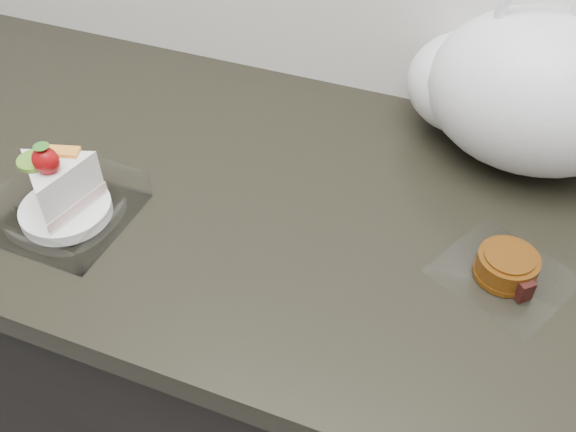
# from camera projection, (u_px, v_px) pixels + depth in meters

# --- Properties ---
(counter) EXTENTS (2.04, 0.64, 0.90)m
(counter) POSITION_uv_depth(u_px,v_px,m) (301.00, 377.00, 1.21)
(counter) COLOR black
(counter) RESTS_ON ground
(cake_tray) EXTENTS (0.17, 0.17, 0.13)m
(cake_tray) POSITION_uv_depth(u_px,v_px,m) (62.00, 198.00, 0.86)
(cake_tray) COLOR white
(cake_tray) RESTS_ON counter
(mooncake_wrap) EXTENTS (0.20, 0.19, 0.04)m
(mooncake_wrap) POSITION_uv_depth(u_px,v_px,m) (507.00, 268.00, 0.79)
(mooncake_wrap) COLOR white
(mooncake_wrap) RESTS_ON counter
(plastic_bag) EXTENTS (0.36, 0.27, 0.29)m
(plastic_bag) POSITION_uv_depth(u_px,v_px,m) (524.00, 89.00, 0.91)
(plastic_bag) COLOR white
(plastic_bag) RESTS_ON counter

